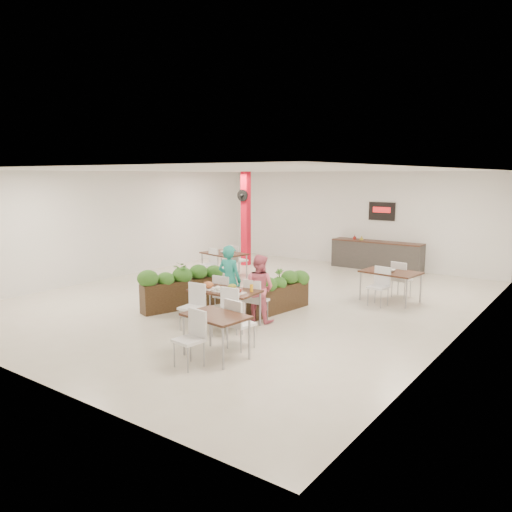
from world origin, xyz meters
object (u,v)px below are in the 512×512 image
Objects in this scene: side_table_a at (224,256)px; main_table at (224,295)px; diner_woman at (259,288)px; planter_left at (183,286)px; service_counter at (377,255)px; planter_right at (279,290)px; side_table_c at (216,322)px; red_column at (246,218)px; diner_man at (230,280)px; side_table_b at (391,276)px.

main_table is at bearing -39.57° from side_table_a.
planter_left is at bearing 0.97° from diner_woman.
planter_right is at bearing -87.94° from service_counter.
service_counter reaches higher than diner_woman.
planter_left is 3.34m from side_table_c.
red_column reaches higher than main_table.
side_table_c is (2.69, -1.98, 0.09)m from planter_left.
red_column is 6.35m from diner_man.
planter_left is at bearing -67.58° from red_column.
diner_woman is (0.29, -7.10, 0.23)m from service_counter.
diner_woman is at bearing 113.41° from side_table_c.
main_table is 1.03× the size of side_table_c.
service_counter reaches higher than main_table.
diner_woman is 0.89m from planter_right.
side_table_c is at bearing -36.29° from planter_left.
planter_left is 1.07× the size of planter_right.
red_column reaches higher than planter_right.
side_table_b is at bearing -18.36° from red_column.
planter_left is 2.25m from planter_right.
planter_right is 1.14× the size of side_table_c.
planter_left is at bearing -103.55° from service_counter.
diner_man is (-0.51, -7.10, 0.30)m from service_counter.
diner_man is 1.17m from planter_right.
diner_man is 0.80m from diner_woman.
diner_man is at bearing 8.76° from planter_left.
diner_man is at bearing -94.12° from service_counter.
planter_right is at bearing -90.15° from diner_woman.
planter_right is (0.74, 0.86, -0.29)m from diner_man.
diner_man is 4.08m from side_table_b.
diner_woman is 3.66m from side_table_b.
diner_man reaches higher than diner_woman.
main_table is 0.84× the size of planter_left.
diner_woman is at bearing 5.37° from planter_left.
planter_left is at bearing -130.07° from side_table_b.
red_column is 1.93× the size of side_table_c.
side_table_a and side_table_b have the same top height.
red_column is 7.13m from main_table.
red_column reaches higher than diner_woman.
side_table_a is at bearing -53.37° from diner_man.
diner_man is 0.78× the size of planter_left.
side_table_c is at bearing -93.64° from side_table_b.
main_table and side_table_b have the same top height.
red_column is 6.19m from planter_right.
red_column is 5.98m from planter_left.
main_table is at bearing -90.89° from service_counter.
red_column is 2.03× the size of diner_man.
service_counter is 4.29m from side_table_b.
main_table is at bearing -56.66° from red_column.
side_table_a is (-2.76, 3.17, -0.15)m from diner_man.
main_table and side_table_c have the same top height.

